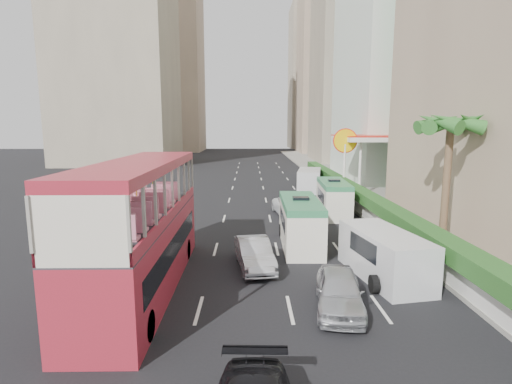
{
  "coord_description": "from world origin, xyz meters",
  "views": [
    {
      "loc": [
        -1.81,
        -15.12,
        6.36
      ],
      "look_at": [
        -1.5,
        4.0,
        3.2
      ],
      "focal_mm": 28.0,
      "sensor_mm": 36.0,
      "label": 1
    }
  ],
  "objects_px": {
    "minibus_near": "(300,223)",
    "palm_tree": "(446,188)",
    "van_asset": "(291,215)",
    "panel_van_near": "(384,255)",
    "car_silver_lane_a": "(254,267)",
    "panel_van_far": "(309,180)",
    "shell_station": "(372,164)",
    "double_decker_bus": "(142,226)",
    "minibus_far": "(333,198)",
    "car_silver_lane_b": "(339,309)"
  },
  "relations": [
    {
      "from": "shell_station",
      "to": "panel_van_far",
      "type": "bearing_deg",
      "value": 169.12
    },
    {
      "from": "van_asset",
      "to": "panel_van_far",
      "type": "xyz_separation_m",
      "value": [
        2.94,
        11.14,
        1.06
      ]
    },
    {
      "from": "minibus_near",
      "to": "panel_van_far",
      "type": "bearing_deg",
      "value": 80.95
    },
    {
      "from": "double_decker_bus",
      "to": "van_asset",
      "type": "xyz_separation_m",
      "value": [
        7.19,
        12.99,
        -2.53
      ]
    },
    {
      "from": "minibus_near",
      "to": "panel_van_near",
      "type": "bearing_deg",
      "value": -56.39
    },
    {
      "from": "car_silver_lane_a",
      "to": "minibus_near",
      "type": "xyz_separation_m",
      "value": [
        2.5,
        3.32,
        1.26
      ]
    },
    {
      "from": "minibus_near",
      "to": "shell_station",
      "type": "relative_size",
      "value": 0.71
    },
    {
      "from": "double_decker_bus",
      "to": "palm_tree",
      "type": "height_order",
      "value": "palm_tree"
    },
    {
      "from": "car_silver_lane_a",
      "to": "panel_van_far",
      "type": "distance_m",
      "value": 22.64
    },
    {
      "from": "double_decker_bus",
      "to": "car_silver_lane_b",
      "type": "distance_m",
      "value": 7.99
    },
    {
      "from": "minibus_far",
      "to": "palm_tree",
      "type": "xyz_separation_m",
      "value": [
        3.55,
        -9.13,
        2.15
      ]
    },
    {
      "from": "minibus_near",
      "to": "palm_tree",
      "type": "xyz_separation_m",
      "value": [
        6.91,
        -1.57,
        2.12
      ]
    },
    {
      "from": "palm_tree",
      "to": "van_asset",
      "type": "bearing_deg",
      "value": 126.36
    },
    {
      "from": "panel_van_near",
      "to": "car_silver_lane_b",
      "type": "bearing_deg",
      "value": -141.18
    },
    {
      "from": "double_decker_bus",
      "to": "car_silver_lane_a",
      "type": "relative_size",
      "value": 2.74
    },
    {
      "from": "palm_tree",
      "to": "panel_van_near",
      "type": "bearing_deg",
      "value": -142.31
    },
    {
      "from": "double_decker_bus",
      "to": "palm_tree",
      "type": "distance_m",
      "value": 14.39
    },
    {
      "from": "car_silver_lane_b",
      "to": "panel_van_near",
      "type": "bearing_deg",
      "value": 57.68
    },
    {
      "from": "car_silver_lane_a",
      "to": "van_asset",
      "type": "distance_m",
      "value": 11.09
    },
    {
      "from": "car_silver_lane_a",
      "to": "panel_van_near",
      "type": "distance_m",
      "value": 5.71
    },
    {
      "from": "double_decker_bus",
      "to": "minibus_near",
      "type": "relative_size",
      "value": 1.93
    },
    {
      "from": "double_decker_bus",
      "to": "van_asset",
      "type": "relative_size",
      "value": 2.39
    },
    {
      "from": "double_decker_bus",
      "to": "panel_van_far",
      "type": "xyz_separation_m",
      "value": [
        10.13,
        24.13,
        -1.47
      ]
    },
    {
      "from": "double_decker_bus",
      "to": "minibus_near",
      "type": "bearing_deg",
      "value": 38.94
    },
    {
      "from": "car_silver_lane_a",
      "to": "minibus_near",
      "type": "height_order",
      "value": "minibus_near"
    },
    {
      "from": "panel_van_near",
      "to": "panel_van_far",
      "type": "relative_size",
      "value": 0.94
    },
    {
      "from": "minibus_near",
      "to": "van_asset",
      "type": "bearing_deg",
      "value": 88.58
    },
    {
      "from": "double_decker_bus",
      "to": "shell_station",
      "type": "distance_m",
      "value": 28.02
    },
    {
      "from": "car_silver_lane_a",
      "to": "minibus_far",
      "type": "bearing_deg",
      "value": 53.01
    },
    {
      "from": "panel_van_far",
      "to": "palm_tree",
      "type": "bearing_deg",
      "value": -68.89
    },
    {
      "from": "minibus_far",
      "to": "palm_tree",
      "type": "relative_size",
      "value": 0.86
    },
    {
      "from": "car_silver_lane_b",
      "to": "palm_tree",
      "type": "height_order",
      "value": "palm_tree"
    },
    {
      "from": "double_decker_bus",
      "to": "minibus_far",
      "type": "bearing_deg",
      "value": 52.03
    },
    {
      "from": "palm_tree",
      "to": "minibus_near",
      "type": "bearing_deg",
      "value": 167.2
    },
    {
      "from": "minibus_near",
      "to": "shell_station",
      "type": "xyz_separation_m",
      "value": [
        9.11,
        17.43,
        1.49
      ]
    },
    {
      "from": "car_silver_lane_a",
      "to": "panel_van_far",
      "type": "bearing_deg",
      "value": 66.61
    },
    {
      "from": "palm_tree",
      "to": "shell_station",
      "type": "relative_size",
      "value": 0.8
    },
    {
      "from": "double_decker_bus",
      "to": "shell_station",
      "type": "height_order",
      "value": "shell_station"
    },
    {
      "from": "car_silver_lane_a",
      "to": "palm_tree",
      "type": "bearing_deg",
      "value": 1.84
    },
    {
      "from": "van_asset",
      "to": "panel_van_near",
      "type": "relative_size",
      "value": 0.92
    },
    {
      "from": "car_silver_lane_b",
      "to": "van_asset",
      "type": "bearing_deg",
      "value": 99.05
    },
    {
      "from": "van_asset",
      "to": "palm_tree",
      "type": "relative_size",
      "value": 0.72
    },
    {
      "from": "panel_van_far",
      "to": "minibus_far",
      "type": "bearing_deg",
      "value": -78.62
    },
    {
      "from": "van_asset",
      "to": "shell_station",
      "type": "distance_m",
      "value": 13.62
    },
    {
      "from": "panel_van_near",
      "to": "palm_tree",
      "type": "height_order",
      "value": "palm_tree"
    },
    {
      "from": "van_asset",
      "to": "minibus_far",
      "type": "relative_size",
      "value": 0.83
    },
    {
      "from": "double_decker_bus",
      "to": "panel_van_near",
      "type": "xyz_separation_m",
      "value": [
        9.86,
        0.96,
        -1.53
      ]
    },
    {
      "from": "minibus_far",
      "to": "double_decker_bus",
      "type": "bearing_deg",
      "value": -124.87
    },
    {
      "from": "van_asset",
      "to": "shell_station",
      "type": "bearing_deg",
      "value": 41.24
    },
    {
      "from": "car_silver_lane_b",
      "to": "van_asset",
      "type": "xyz_separation_m",
      "value": [
        -0.13,
        14.97,
        0.0
      ]
    }
  ]
}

